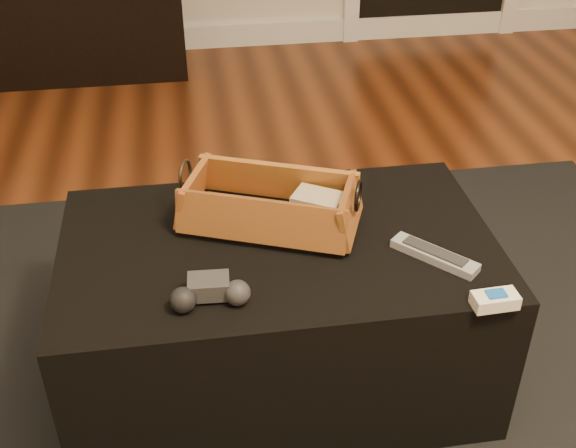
{
  "coord_description": "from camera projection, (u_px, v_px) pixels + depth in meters",
  "views": [
    {
      "loc": [
        -0.07,
        -1.05,
        1.4
      ],
      "look_at": [
        0.13,
        0.27,
        0.49
      ],
      "focal_mm": 45.0,
      "sensor_mm": 36.0,
      "label": 1
    }
  ],
  "objects": [
    {
      "name": "ottoman",
      "position": [
        279.0,
        311.0,
        1.78
      ],
      "size": [
        1.0,
        0.6,
        0.42
      ],
      "primitive_type": "cube",
      "color": "black",
      "rests_on": "area_rug"
    },
    {
      "name": "game_controller",
      "position": [
        210.0,
        292.0,
        1.46
      ],
      "size": [
        0.17,
        0.09,
        0.05
      ],
      "color": "#2D2C2F",
      "rests_on": "ottoman"
    },
    {
      "name": "area_rug",
      "position": [
        282.0,
        387.0,
        1.86
      ],
      "size": [
        2.6,
        2.0,
        0.01
      ],
      "primitive_type": "cube",
      "color": "black",
      "rests_on": "floor"
    },
    {
      "name": "cream_gadget",
      "position": [
        495.0,
        300.0,
        1.46
      ],
      "size": [
        0.09,
        0.05,
        0.03
      ],
      "color": "white",
      "rests_on": "ottoman"
    },
    {
      "name": "wicker_basket",
      "position": [
        270.0,
        206.0,
        1.69
      ],
      "size": [
        0.46,
        0.35,
        0.15
      ],
      "color": "#9E5523",
      "rests_on": "ottoman"
    },
    {
      "name": "tv_remote",
      "position": [
        260.0,
        217.0,
        1.69
      ],
      "size": [
        0.22,
        0.11,
        0.02
      ],
      "primitive_type": "cube",
      "rotation": [
        0.0,
        0.0,
        -0.28
      ],
      "color": "black",
      "rests_on": "wicker_basket"
    },
    {
      "name": "media_cabinet",
      "position": [
        18.0,
        13.0,
        3.43
      ],
      "size": [
        1.54,
        0.45,
        0.61
      ],
      "primitive_type": "cube",
      "color": "black",
      "rests_on": "floor"
    },
    {
      "name": "baseboard",
      "position": [
        194.0,
        37.0,
        3.85
      ],
      "size": [
        5.0,
        0.04,
        0.12
      ],
      "primitive_type": "cube",
      "color": "white",
      "rests_on": "floor"
    },
    {
      "name": "cloth_bundle",
      "position": [
        318.0,
        206.0,
        1.7
      ],
      "size": [
        0.14,
        0.13,
        0.06
      ],
      "primitive_type": "cube",
      "rotation": [
        0.0,
        0.0,
        -0.56
      ],
      "color": "tan",
      "rests_on": "wicker_basket"
    },
    {
      "name": "silver_remote",
      "position": [
        435.0,
        255.0,
        1.6
      ],
      "size": [
        0.17,
        0.18,
        0.02
      ],
      "color": "#A2A4AA",
      "rests_on": "ottoman"
    }
  ]
}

